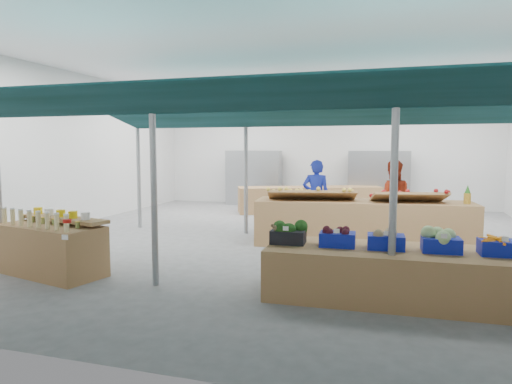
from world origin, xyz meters
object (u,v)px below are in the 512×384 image
fruit_counter (362,223)px  vendor_right (392,199)px  bottle_shelf (53,247)px  vendor_left (316,197)px  veg_counter (400,275)px

fruit_counter → vendor_right: size_ratio=2.50×
bottle_shelf → fruit_counter: bearing=51.5°
vendor_right → fruit_counter: bearing=55.6°
vendor_left → vendor_right: (1.80, 0.00, 0.00)m
vendor_left → vendor_right: size_ratio=1.00×
bottle_shelf → vendor_right: 7.33m
fruit_counter → vendor_right: bearing=55.6°
veg_counter → vendor_right: size_ratio=2.01×
veg_counter → vendor_left: bearing=111.4°
bottle_shelf → veg_counter: bearing=16.4°
bottle_shelf → fruit_counter: 6.15m
bottle_shelf → fruit_counter: (4.83, 3.80, 0.04)m
veg_counter → vendor_right: (-0.15, 4.60, 0.56)m
veg_counter → vendor_left: size_ratio=2.01×
veg_counter → fruit_counter: 3.58m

